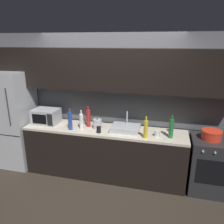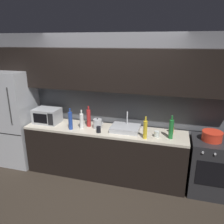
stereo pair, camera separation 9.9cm
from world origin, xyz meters
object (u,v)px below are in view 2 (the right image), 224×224
(mug_clear, at_px, (157,134))
(mug_dark, at_px, (99,130))
(oven_range, at_px, (209,166))
(refrigerator, at_px, (16,118))
(wine_bottle_white, at_px, (82,121))
(cooking_pot, at_px, (212,136))
(wine_bottle_red, at_px, (89,118))
(wine_bottle_green, at_px, (171,129))
(wine_bottle_yellow, at_px, (145,129))
(microwave, at_px, (47,116))
(mug_amber, at_px, (171,129))
(kettle, at_px, (98,124))
(wine_bottle_blue, at_px, (70,120))

(mug_clear, relative_size, mug_dark, 0.90)
(oven_range, relative_size, mug_dark, 8.29)
(refrigerator, bearing_deg, mug_clear, -1.94)
(wine_bottle_white, bearing_deg, oven_range, 2.23)
(wine_bottle_white, distance_m, cooking_pot, 2.12)
(wine_bottle_red, distance_m, mug_clear, 1.22)
(wine_bottle_green, distance_m, wine_bottle_white, 1.50)
(wine_bottle_yellow, distance_m, wine_bottle_white, 1.12)
(wine_bottle_yellow, bearing_deg, microwave, 173.25)
(refrigerator, xyz_separation_m, mug_amber, (2.92, 0.17, 0.03))
(kettle, height_order, mug_amber, kettle)
(kettle, bearing_deg, oven_range, -0.07)
(microwave, distance_m, cooking_pot, 2.85)
(microwave, distance_m, kettle, 1.00)
(wine_bottle_blue, distance_m, mug_dark, 0.52)
(wine_bottle_white, relative_size, cooking_pot, 1.12)
(wine_bottle_green, relative_size, mug_dark, 3.45)
(kettle, height_order, wine_bottle_yellow, wine_bottle_yellow)
(oven_range, relative_size, wine_bottle_green, 2.40)
(wine_bottle_white, bearing_deg, wine_bottle_red, 60.66)
(mug_amber, bearing_deg, wine_bottle_green, -91.72)
(refrigerator, distance_m, cooking_pot, 3.53)
(wine_bottle_yellow, distance_m, mug_amber, 0.55)
(microwave, bearing_deg, cooking_pot, -0.37)
(wine_bottle_green, height_order, mug_clear, wine_bottle_green)
(microwave, height_order, cooking_pot, microwave)
(wine_bottle_red, bearing_deg, wine_bottle_white, -119.34)
(kettle, relative_size, mug_clear, 1.95)
(kettle, relative_size, mug_amber, 1.81)
(mug_clear, bearing_deg, cooking_pot, 6.34)
(wine_bottle_green, distance_m, mug_amber, 0.28)
(wine_bottle_red, bearing_deg, wine_bottle_green, -5.63)
(wine_bottle_blue, bearing_deg, kettle, 20.95)
(wine_bottle_green, relative_size, wine_bottle_white, 1.11)
(wine_bottle_yellow, bearing_deg, mug_dark, 178.25)
(wine_bottle_yellow, xyz_separation_m, wine_bottle_blue, (-1.29, 0.04, 0.01))
(mug_clear, xyz_separation_m, cooking_pot, (0.83, 0.09, 0.02))
(wine_bottle_yellow, xyz_separation_m, wine_bottle_white, (-1.12, 0.12, -0.01))
(refrigerator, xyz_separation_m, cooking_pot, (3.53, 0.00, 0.05))
(mug_dark, height_order, mug_amber, mug_dark)
(refrigerator, relative_size, kettle, 9.69)
(microwave, distance_m, wine_bottle_red, 0.81)
(microwave, relative_size, mug_clear, 4.70)
(wine_bottle_green, height_order, cooking_pot, wine_bottle_green)
(mug_clear, bearing_deg, kettle, 174.84)
(kettle, height_order, wine_bottle_white, wine_bottle_white)
(mug_clear, bearing_deg, mug_dark, -174.87)
(wine_bottle_red, height_order, cooking_pot, wine_bottle_red)
(wine_bottle_blue, relative_size, mug_amber, 3.59)
(microwave, height_order, kettle, microwave)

